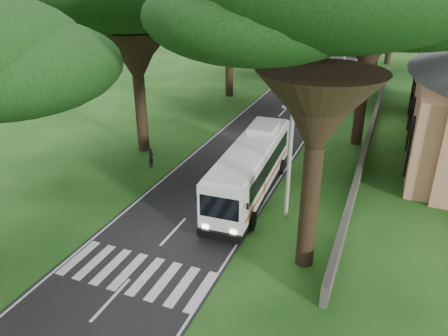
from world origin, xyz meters
TOP-DOWN VIEW (x-y plane):
  - ground at (0.00, 0.00)m, footprint 140.00×140.00m
  - road at (0.00, 25.00)m, footprint 8.00×120.00m
  - crosswalk at (0.00, -2.00)m, footprint 8.00×3.00m
  - property_wall at (9.00, 24.00)m, footprint 0.35×50.00m
  - pole_near at (5.50, 6.00)m, footprint 1.60×0.24m
  - pole_mid at (5.50, 26.00)m, footprint 1.60×0.24m
  - pole_far at (5.50, 46.00)m, footprint 1.60×0.24m
  - coach_bus at (2.58, 7.92)m, footprint 3.26×12.10m
  - distant_car_b at (-2.40, 50.18)m, footprint 1.68×4.20m
  - distant_car_c at (3.00, 61.86)m, footprint 1.82×4.15m
  - pedestrian at (-5.64, 9.18)m, footprint 0.50×0.64m

SIDE VIEW (x-z plane):
  - ground at x=0.00m, z-range 0.00..0.00m
  - crosswalk at x=0.00m, z-range -0.01..0.01m
  - road at x=0.00m, z-range -0.01..0.03m
  - property_wall at x=9.00m, z-range 0.00..1.20m
  - distant_car_c at x=3.00m, z-range 0.03..1.22m
  - distant_car_b at x=-2.40m, z-range 0.03..1.39m
  - pedestrian at x=-5.64m, z-range 0.00..1.56m
  - coach_bus at x=2.58m, z-range 0.14..3.67m
  - pole_near at x=5.50m, z-range 0.18..8.18m
  - pole_mid at x=5.50m, z-range 0.18..8.18m
  - pole_far at x=5.50m, z-range 0.18..8.18m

